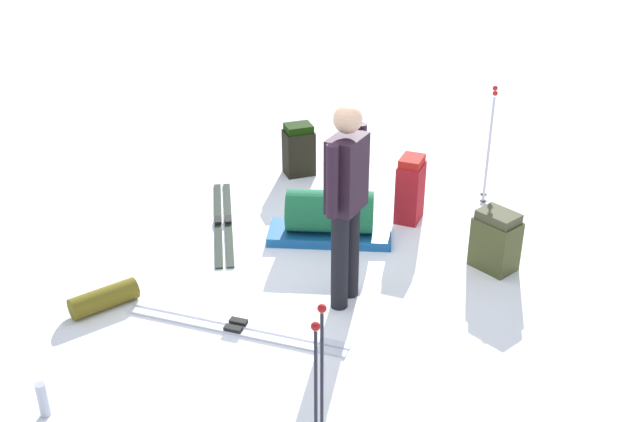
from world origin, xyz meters
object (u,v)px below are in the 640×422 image
at_px(skier_standing, 346,197).
at_px(ski_pair_near, 236,327).
at_px(ski_pair_far, 223,222).
at_px(ski_poles_planted_far, 319,397).
at_px(gear_sled, 330,217).
at_px(backpack_small_spare, 496,241).
at_px(ski_poles_planted_near, 490,141).
at_px(thermos_bottle, 43,400).
at_px(sleeping_mat_rolled, 104,298).
at_px(backpack_bright, 410,190).
at_px(backpack_large_dark, 299,150).

xyz_separation_m(skier_standing, ski_pair_near, (0.76, -0.57, -0.94)).
height_order(ski_pair_far, ski_poles_planted_far, ski_poles_planted_far).
bearing_deg(gear_sled, ski_poles_planted_far, 26.48).
height_order(backpack_small_spare, ski_poles_planted_far, ski_poles_planted_far).
bearing_deg(gear_sled, backpack_small_spare, 98.45).
bearing_deg(backpack_small_spare, ski_pair_far, -80.06).
xyz_separation_m(backpack_small_spare, ski_poles_planted_near, (-1.20, -0.47, 0.42)).
bearing_deg(thermos_bottle, skier_standing, 152.18).
height_order(backpack_small_spare, thermos_bottle, backpack_small_spare).
bearing_deg(skier_standing, ski_pair_far, -110.97).
distance_m(backpack_small_spare, gear_sled, 1.54).
xyz_separation_m(sleeping_mat_rolled, thermos_bottle, (1.14, 0.52, 0.04)).
bearing_deg(ski_poles_planted_far, sleeping_mat_rolled, -108.72).
height_order(ski_pair_far, gear_sled, gear_sled).
distance_m(backpack_bright, ski_poles_planted_far, 3.56).
xyz_separation_m(backpack_bright, ski_poles_planted_near, (-0.71, 0.54, 0.36)).
distance_m(backpack_large_dark, thermos_bottle, 4.22).
distance_m(ski_poles_planted_far, thermos_bottle, 2.01).
xyz_separation_m(skier_standing, backpack_large_dark, (-2.03, -1.59, -0.67)).
bearing_deg(backpack_bright, ski_pair_near, -11.71).
bearing_deg(backpack_bright, gear_sled, -35.49).
xyz_separation_m(backpack_small_spare, ski_poles_planted_far, (2.94, -0.17, 0.43)).
xyz_separation_m(ski_pair_near, backpack_bright, (-2.34, 0.49, 0.32)).
relative_size(ski_pair_near, backpack_large_dark, 3.13).
xyz_separation_m(ski_poles_planted_near, ski_poles_planted_far, (4.14, 0.30, 0.01)).
height_order(ski_poles_planted_near, sleeping_mat_rolled, ski_poles_planted_near).
xyz_separation_m(backpack_small_spare, thermos_bottle, (3.26, -2.07, -0.14)).
distance_m(skier_standing, ski_poles_planted_near, 2.35).
bearing_deg(skier_standing, backpack_small_spare, 139.66).
bearing_deg(thermos_bottle, ski_pair_near, 157.73).
xyz_separation_m(ski_pair_far, gear_sled, (-0.23, 1.07, 0.21)).
relative_size(ski_pair_far, gear_sled, 1.22).
bearing_deg(backpack_large_dark, ski_pair_near, 20.21).
xyz_separation_m(backpack_large_dark, gear_sled, (1.16, 1.00, -0.06)).
height_order(ski_pair_near, ski_poles_planted_near, ski_poles_planted_near).
bearing_deg(thermos_bottle, backpack_small_spare, 147.57).
height_order(skier_standing, backpack_small_spare, skier_standing).
xyz_separation_m(ski_pair_far, ski_poles_planted_near, (-1.65, 2.13, 0.68)).
height_order(gear_sled, sleeping_mat_rolled, gear_sled).
relative_size(ski_pair_far, backpack_large_dark, 2.58).
bearing_deg(backpack_small_spare, sleeping_mat_rolled, -50.75).
distance_m(ski_pair_far, ski_poles_planted_near, 2.78).
distance_m(ski_poles_planted_far, gear_sled, 3.07).
distance_m(backpack_large_dark, ski_poles_planted_far, 4.56).
relative_size(skier_standing, backpack_large_dark, 2.90).
bearing_deg(ski_poles_planted_near, ski_poles_planted_far, 4.13).
distance_m(backpack_small_spare, ski_poles_planted_near, 1.35).
distance_m(ski_pair_far, backpack_bright, 1.87).
distance_m(backpack_bright, ski_poles_planted_near, 0.96).
xyz_separation_m(ski_pair_near, gear_sled, (-1.63, -0.03, 0.21)).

